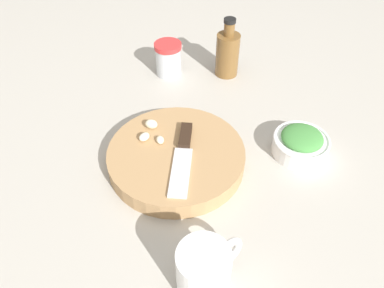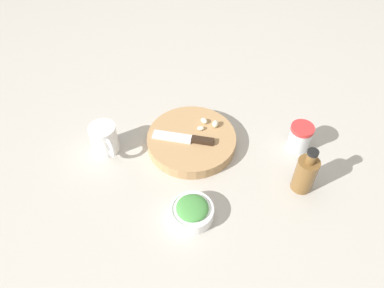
# 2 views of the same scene
# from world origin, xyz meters

# --- Properties ---
(ground_plane) EXTENTS (5.00, 5.00, 0.00)m
(ground_plane) POSITION_xyz_m (0.00, 0.00, 0.00)
(ground_plane) COLOR #B2ADA3
(cutting_board) EXTENTS (0.27, 0.27, 0.04)m
(cutting_board) POSITION_xyz_m (0.02, -0.05, 0.02)
(cutting_board) COLOR tan
(cutting_board) RESTS_ON ground_plane
(chef_knife) EXTENTS (0.18, 0.08, 0.01)m
(chef_knife) POSITION_xyz_m (0.03, -0.03, 0.04)
(chef_knife) COLOR black
(chef_knife) RESTS_ON cutting_board
(garlic_cloves) EXTENTS (0.06, 0.06, 0.02)m
(garlic_cloves) POSITION_xyz_m (-0.00, -0.11, 0.04)
(garlic_cloves) COLOR #F3EBCD
(garlic_cloves) RESTS_ON cutting_board
(herb_bowl) EXTENTS (0.11, 0.11, 0.05)m
(herb_bowl) POSITION_xyz_m (-0.10, 0.17, 0.03)
(herb_bowl) COLOR white
(herb_bowl) RESTS_ON ground_plane
(spice_jar) EXTENTS (0.07, 0.07, 0.08)m
(spice_jar) POSITION_xyz_m (-0.27, -0.19, 0.04)
(spice_jar) COLOR silver
(spice_jar) RESTS_ON ground_plane
(coffee_mug) EXTENTS (0.11, 0.08, 0.09)m
(coffee_mug) POSITION_xyz_m (0.24, 0.09, 0.05)
(coffee_mug) COLOR white
(coffee_mug) RESTS_ON ground_plane
(oil_bottle) EXTENTS (0.06, 0.06, 0.15)m
(oil_bottle) POSITION_xyz_m (-0.32, -0.05, 0.06)
(oil_bottle) COLOR brown
(oil_bottle) RESTS_ON ground_plane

